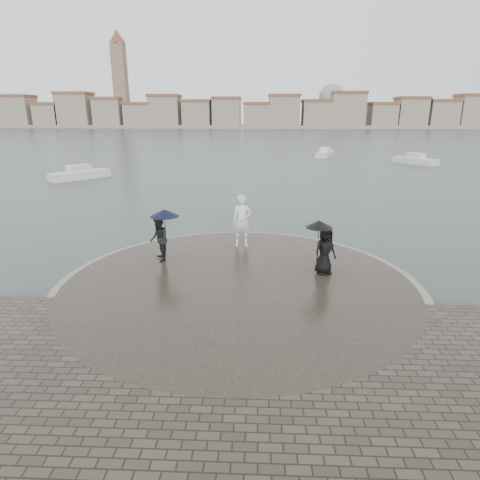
{
  "coord_description": "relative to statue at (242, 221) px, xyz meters",
  "views": [
    {
      "loc": [
        0.6,
        -9.22,
        5.91
      ],
      "look_at": [
        0.0,
        4.8,
        1.45
      ],
      "focal_mm": 30.0,
      "sensor_mm": 36.0,
      "label": 1
    }
  ],
  "objects": [
    {
      "name": "statue",
      "position": [
        0.0,
        0.0,
        0.0
      ],
      "size": [
        0.86,
        0.6,
        2.24
      ],
      "primitive_type": "imported",
      "rotation": [
        0.0,
        0.0,
        0.08
      ],
      "color": "silver",
      "rests_on": "quay_tip"
    },
    {
      "name": "boats",
      "position": [
        4.66,
        31.72,
        -1.1
      ],
      "size": [
        40.29,
        26.71,
        1.5
      ],
      "color": "beige",
      "rests_on": "ground"
    },
    {
      "name": "quay_tip",
      "position": [
        0.03,
        -3.93,
        -1.3
      ],
      "size": [
        11.9,
        11.9,
        0.36
      ],
      "primitive_type": "cylinder",
      "color": "#2D261E",
      "rests_on": "ground"
    },
    {
      "name": "visitor_left",
      "position": [
        -3.09,
        -1.94,
        0.03
      ],
      "size": [
        1.28,
        1.19,
        2.04
      ],
      "color": "black",
      "rests_on": "quay_tip"
    },
    {
      "name": "far_skyline",
      "position": [
        -6.27,
        153.28,
        4.13
      ],
      "size": [
        260.0,
        20.0,
        37.0
      ],
      "color": "gray",
      "rests_on": "ground"
    },
    {
      "name": "visitor_right",
      "position": [
        3.02,
        -3.02,
        -0.03
      ],
      "size": [
        1.24,
        1.03,
        1.95
      ],
      "color": "black",
      "rests_on": "quay_tip"
    },
    {
      "name": "ground",
      "position": [
        0.03,
        -7.43,
        -1.48
      ],
      "size": [
        400.0,
        400.0,
        0.0
      ],
      "primitive_type": "plane",
      "color": "#2B3835",
      "rests_on": "ground"
    },
    {
      "name": "kerb_ring",
      "position": [
        0.03,
        -3.93,
        -1.32
      ],
      "size": [
        12.5,
        12.5,
        0.32
      ],
      "primitive_type": "cylinder",
      "color": "gray",
      "rests_on": "ground"
    }
  ]
}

